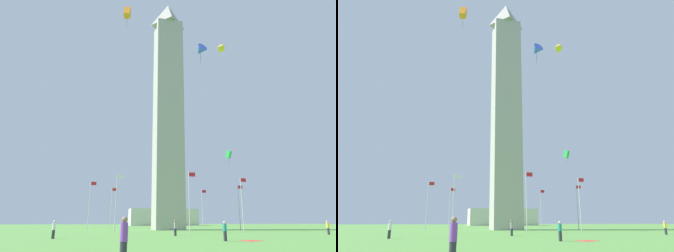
% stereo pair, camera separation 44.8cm
% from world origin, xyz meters
% --- Properties ---
extents(ground_plane, '(260.00, 260.00, 0.00)m').
position_xyz_m(ground_plane, '(0.00, 0.00, 0.00)').
color(ground_plane, '#548C3D').
extents(obelisk_monument, '(5.79, 5.79, 52.67)m').
position_xyz_m(obelisk_monument, '(0.00, 0.00, 26.33)').
color(obelisk_monument, '#A8A399').
rests_on(obelisk_monument, ground).
extents(flagpole_n, '(1.12, 0.14, 9.04)m').
position_xyz_m(flagpole_n, '(15.31, 0.00, 4.92)').
color(flagpole_n, silver).
rests_on(flagpole_n, ground).
extents(flagpole_ne, '(1.12, 0.14, 9.04)m').
position_xyz_m(flagpole_ne, '(10.84, 10.79, 4.92)').
color(flagpole_ne, silver).
rests_on(flagpole_ne, ground).
extents(flagpole_e, '(1.12, 0.14, 9.04)m').
position_xyz_m(flagpole_e, '(0.05, 15.26, 4.92)').
color(flagpole_e, silver).
rests_on(flagpole_e, ground).
extents(flagpole_se, '(1.12, 0.14, 9.04)m').
position_xyz_m(flagpole_se, '(-10.74, 10.79, 4.92)').
color(flagpole_se, silver).
rests_on(flagpole_se, ground).
extents(flagpole_s, '(1.12, 0.14, 9.04)m').
position_xyz_m(flagpole_s, '(-15.21, 0.00, 4.92)').
color(flagpole_s, silver).
rests_on(flagpole_s, ground).
extents(flagpole_sw, '(1.12, 0.14, 9.04)m').
position_xyz_m(flagpole_sw, '(-10.74, -10.79, 4.92)').
color(flagpole_sw, silver).
rests_on(flagpole_sw, ground).
extents(flagpole_w, '(1.12, 0.14, 9.04)m').
position_xyz_m(flagpole_w, '(0.05, -15.26, 4.92)').
color(flagpole_w, silver).
rests_on(flagpole_w, ground).
extents(flagpole_nw, '(1.12, 0.14, 9.04)m').
position_xyz_m(flagpole_nw, '(10.84, -10.79, 4.92)').
color(flagpole_nw, silver).
rests_on(flagpole_nw, ground).
extents(person_teal_shirt, '(0.32, 0.32, 1.62)m').
position_xyz_m(person_teal_shirt, '(-2.62, -34.99, 0.80)').
color(person_teal_shirt, '#2D2D38').
rests_on(person_teal_shirt, ground).
extents(person_gray_shirt, '(0.32, 0.32, 1.78)m').
position_xyz_m(person_gray_shirt, '(-4.53, -24.85, 0.88)').
color(person_gray_shirt, '#2D2D38').
rests_on(person_gray_shirt, ground).
extents(person_yellow_shirt, '(0.32, 0.32, 1.69)m').
position_xyz_m(person_yellow_shirt, '(15.14, -25.59, 0.84)').
color(person_yellow_shirt, '#2D2D38').
rests_on(person_yellow_shirt, ground).
extents(person_purple_shirt, '(0.32, 0.32, 1.78)m').
position_xyz_m(person_purple_shirt, '(-12.09, -47.34, 0.89)').
color(person_purple_shirt, '#2D2D38').
rests_on(person_purple_shirt, ground).
extents(person_white_shirt, '(0.32, 0.32, 1.68)m').
position_xyz_m(person_white_shirt, '(-17.41, -28.09, 0.83)').
color(person_white_shirt, '#2D2D38').
rests_on(person_white_shirt, ground).
extents(kite_orange_box, '(0.89, 1.16, 2.57)m').
position_xyz_m(kite_orange_box, '(-11.63, -32.96, 23.07)').
color(kite_orange_box, orange).
extents(kite_blue_delta, '(1.61, 1.80, 2.47)m').
position_xyz_m(kite_blue_delta, '(-2.92, -31.25, 20.59)').
color(kite_blue_delta, blue).
extents(kite_yellow_delta, '(2.08, 2.02, 2.76)m').
position_xyz_m(kite_yellow_delta, '(5.23, -17.91, 30.24)').
color(kite_yellow_delta, yellow).
extents(kite_green_box, '(1.25, 1.32, 2.82)m').
position_xyz_m(kite_green_box, '(9.51, -9.31, 13.46)').
color(kite_green_box, green).
extents(distant_building, '(27.38, 11.55, 6.53)m').
position_xyz_m(distant_building, '(12.18, 66.27, 3.26)').
color(distant_building, beige).
rests_on(distant_building, ground).
extents(picnic_blanket_near_first_person, '(2.21, 2.00, 0.01)m').
position_xyz_m(picnic_blanket_near_first_person, '(-0.25, -35.00, 0.01)').
color(picnic_blanket_near_first_person, red).
rests_on(picnic_blanket_near_first_person, ground).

